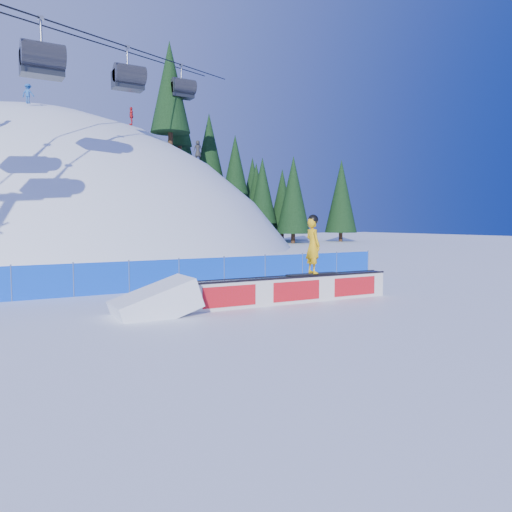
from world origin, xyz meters
TOP-DOWN VIEW (x-y plane):
  - ground at (0.00, 0.00)m, footprint 160.00×160.00m
  - snow_hill at (0.00, 42.00)m, footprint 64.00×64.00m
  - treeline at (23.62, 42.08)m, footprint 26.66×12.26m
  - safety_fence at (0.00, 4.50)m, footprint 22.05×0.05m
  - chairlift at (4.74, 27.49)m, footprint 40.80×41.70m
  - rail_box at (3.04, -0.50)m, footprint 7.51×0.71m
  - snow_ramp at (-1.65, -0.38)m, footprint 2.48×1.59m
  - snowboarder at (3.84, -0.52)m, footprint 1.95×0.73m
  - distant_skiers at (2.84, 30.71)m, footprint 18.78×8.14m

SIDE VIEW (x-z plane):
  - snow_hill at x=0.00m, z-range -50.00..14.00m
  - ground at x=0.00m, z-range 0.00..0.00m
  - snow_ramp at x=-1.65m, z-range -0.76..0.76m
  - rail_box at x=3.04m, z-range -0.01..0.89m
  - safety_fence at x=0.00m, z-range -0.05..1.25m
  - snowboarder at x=3.84m, z-range 0.88..2.91m
  - treeline at x=23.62m, z-range -0.87..21.08m
  - distant_skiers at x=2.84m, z-range 8.88..14.40m
  - chairlift at x=4.74m, z-range 5.89..27.89m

